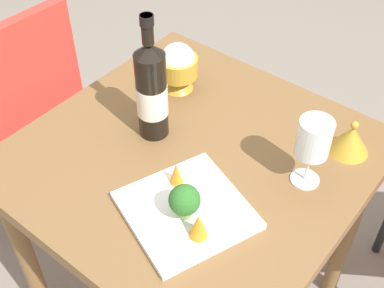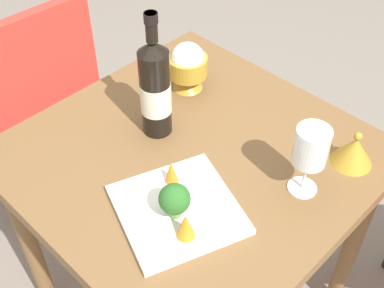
{
  "view_description": "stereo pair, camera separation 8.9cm",
  "coord_description": "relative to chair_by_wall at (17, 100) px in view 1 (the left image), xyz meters",
  "views": [
    {
      "loc": [
        -0.55,
        0.69,
        1.6
      ],
      "look_at": [
        0.0,
        0.0,
        0.75
      ],
      "focal_mm": 47.4,
      "sensor_mm": 36.0,
      "label": 1
    },
    {
      "loc": [
        -0.62,
        0.63,
        1.6
      ],
      "look_at": [
        0.0,
        0.0,
        0.75
      ],
      "focal_mm": 47.4,
      "sensor_mm": 36.0,
      "label": 2
    }
  ],
  "objects": [
    {
      "name": "carrot_garnish_right",
      "position": [
        -0.78,
        0.09,
        0.24
      ],
      "size": [
        0.03,
        0.03,
        0.06
      ],
      "color": "orange",
      "rests_on": "serving_plate"
    },
    {
      "name": "rice_bowl_lid",
      "position": [
        -1.03,
        -0.26,
        0.23
      ],
      "size": [
        0.1,
        0.1,
        0.09
      ],
      "color": "gold",
      "rests_on": "dining_table"
    },
    {
      "name": "wine_bottle",
      "position": [
        -0.62,
        -0.01,
        0.32
      ],
      "size": [
        0.08,
        0.08,
        0.33
      ],
      "color": "black",
      "rests_on": "dining_table"
    },
    {
      "name": "dining_table",
      "position": [
        -0.74,
        -0.02,
        0.1
      ],
      "size": [
        0.8,
        0.8,
        0.72
      ],
      "color": "brown",
      "rests_on": "ground_plane"
    },
    {
      "name": "broccoli_floret",
      "position": [
        -0.86,
        0.15,
        0.26
      ],
      "size": [
        0.07,
        0.07,
        0.09
      ],
      "color": "#729E4C",
      "rests_on": "serving_plate"
    },
    {
      "name": "rice_bowl",
      "position": [
        -0.54,
        -0.2,
        0.27
      ],
      "size": [
        0.11,
        0.11,
        0.14
      ],
      "color": "gold",
      "rests_on": "dining_table"
    },
    {
      "name": "serving_plate",
      "position": [
        -0.85,
        0.14,
        0.2
      ],
      "size": [
        0.32,
        0.32,
        0.02
      ],
      "rotation": [
        0.0,
        0.0,
        -0.36
      ],
      "color": "white",
      "rests_on": "dining_table"
    },
    {
      "name": "wine_glass",
      "position": [
        -1.0,
        -0.11,
        0.32
      ],
      "size": [
        0.08,
        0.08,
        0.18
      ],
      "color": "white",
      "rests_on": "dining_table"
    },
    {
      "name": "chair_by_wall",
      "position": [
        0.0,
        0.0,
        0.0
      ],
      "size": [
        0.41,
        0.41,
        0.85
      ],
      "rotation": [
        0.0,
        0.0,
        -1.6
      ],
      "color": "red",
      "rests_on": "ground_plane"
    },
    {
      "name": "carrot_garnish_left",
      "position": [
        -0.91,
        0.18,
        0.24
      ],
      "size": [
        0.04,
        0.04,
        0.06
      ],
      "color": "orange",
      "rests_on": "serving_plate"
    }
  ]
}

